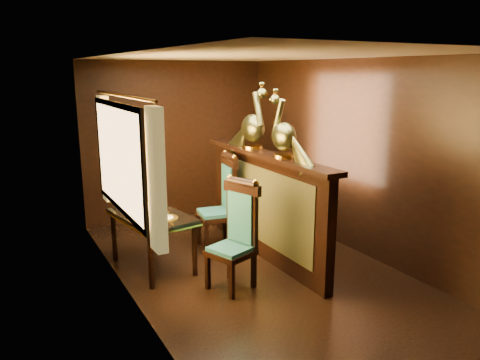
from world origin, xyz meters
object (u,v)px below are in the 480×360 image
at_px(chair_left, 238,230).
at_px(peacock_left, 284,124).
at_px(chair_right, 224,198).
at_px(dining_table, 151,219).
at_px(peacock_right, 253,116).

bearing_deg(chair_left, peacock_left, -6.02).
relative_size(chair_left, peacock_left, 1.58).
distance_m(chair_right, peacock_left, 1.48).
bearing_deg(chair_left, dining_table, 106.70).
xyz_separation_m(chair_left, peacock_right, (0.70, 0.88, 1.14)).
bearing_deg(peacock_right, chair_left, -128.33).
distance_m(dining_table, peacock_left, 1.94).
bearing_deg(chair_left, chair_right, 50.28).
height_order(dining_table, chair_right, chair_right).
xyz_separation_m(chair_left, chair_right, (0.41, 1.14, 0.04)).
distance_m(dining_table, peacock_right, 1.81).
bearing_deg(peacock_left, peacock_right, 90.00).
xyz_separation_m(chair_right, peacock_left, (0.29, -0.97, 1.07)).
relative_size(dining_table, chair_right, 0.96).
height_order(dining_table, chair_left, chair_left).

